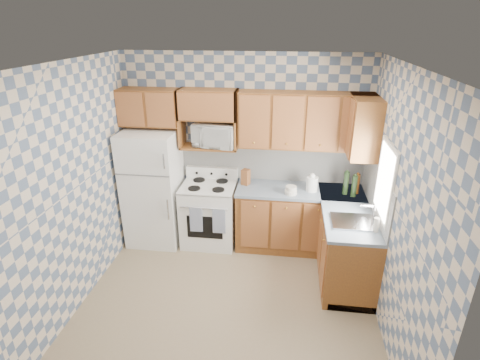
# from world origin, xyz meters

# --- Properties ---
(floor) EXTENTS (3.40, 3.40, 0.00)m
(floor) POSITION_xyz_m (0.00, 0.00, 0.00)
(floor) COLOR #857153
(floor) RESTS_ON ground
(back_wall) EXTENTS (3.40, 0.02, 2.70)m
(back_wall) POSITION_xyz_m (0.00, 1.60, 1.35)
(back_wall) COLOR slate
(back_wall) RESTS_ON ground
(right_wall) EXTENTS (0.02, 3.20, 2.70)m
(right_wall) POSITION_xyz_m (1.70, 0.00, 1.35)
(right_wall) COLOR slate
(right_wall) RESTS_ON ground
(backsplash_back) EXTENTS (2.60, 0.02, 0.56)m
(backsplash_back) POSITION_xyz_m (0.40, 1.59, 1.20)
(backsplash_back) COLOR silver
(backsplash_back) RESTS_ON back_wall
(backsplash_right) EXTENTS (0.02, 1.60, 0.56)m
(backsplash_right) POSITION_xyz_m (1.69, 0.80, 1.20)
(backsplash_right) COLOR silver
(backsplash_right) RESTS_ON right_wall
(refrigerator) EXTENTS (0.75, 0.70, 1.68)m
(refrigerator) POSITION_xyz_m (-1.27, 1.25, 0.84)
(refrigerator) COLOR white
(refrigerator) RESTS_ON floor
(stove_body) EXTENTS (0.76, 0.65, 0.90)m
(stove_body) POSITION_xyz_m (-0.47, 1.28, 0.45)
(stove_body) COLOR white
(stove_body) RESTS_ON floor
(cooktop) EXTENTS (0.76, 0.65, 0.02)m
(cooktop) POSITION_xyz_m (-0.47, 1.28, 0.91)
(cooktop) COLOR silver
(cooktop) RESTS_ON stove_body
(backguard) EXTENTS (0.76, 0.08, 0.17)m
(backguard) POSITION_xyz_m (-0.47, 1.55, 1.00)
(backguard) COLOR white
(backguard) RESTS_ON cooktop
(dish_towel_left) EXTENTS (0.17, 0.02, 0.37)m
(dish_towel_left) POSITION_xyz_m (-0.58, 0.93, 0.55)
(dish_towel_left) COLOR navy
(dish_towel_left) RESTS_ON stove_body
(dish_towel_right) EXTENTS (0.17, 0.02, 0.37)m
(dish_towel_right) POSITION_xyz_m (-0.26, 0.93, 0.55)
(dish_towel_right) COLOR navy
(dish_towel_right) RESTS_ON stove_body
(base_cabinets_back) EXTENTS (1.75, 0.60, 0.88)m
(base_cabinets_back) POSITION_xyz_m (0.82, 1.30, 0.44)
(base_cabinets_back) COLOR brown
(base_cabinets_back) RESTS_ON floor
(base_cabinets_right) EXTENTS (0.60, 1.60, 0.88)m
(base_cabinets_right) POSITION_xyz_m (1.40, 0.80, 0.44)
(base_cabinets_right) COLOR brown
(base_cabinets_right) RESTS_ON floor
(countertop_back) EXTENTS (1.77, 0.63, 0.04)m
(countertop_back) POSITION_xyz_m (0.82, 1.30, 0.90)
(countertop_back) COLOR slate
(countertop_back) RESTS_ON base_cabinets_back
(countertop_right) EXTENTS (0.63, 1.60, 0.04)m
(countertop_right) POSITION_xyz_m (1.40, 0.80, 0.90)
(countertop_right) COLOR slate
(countertop_right) RESTS_ON base_cabinets_right
(upper_cabinets_back) EXTENTS (1.75, 0.33, 0.74)m
(upper_cabinets_back) POSITION_xyz_m (0.82, 1.44, 1.85)
(upper_cabinets_back) COLOR brown
(upper_cabinets_back) RESTS_ON back_wall
(upper_cabinets_fridge) EXTENTS (0.82, 0.33, 0.50)m
(upper_cabinets_fridge) POSITION_xyz_m (-1.29, 1.44, 1.97)
(upper_cabinets_fridge) COLOR brown
(upper_cabinets_fridge) RESTS_ON back_wall
(upper_cabinets_right) EXTENTS (0.33, 0.70, 0.74)m
(upper_cabinets_right) POSITION_xyz_m (1.53, 1.25, 1.85)
(upper_cabinets_right) COLOR brown
(upper_cabinets_right) RESTS_ON right_wall
(microwave_shelf) EXTENTS (0.80, 0.33, 0.03)m
(microwave_shelf) POSITION_xyz_m (-0.47, 1.44, 1.44)
(microwave_shelf) COLOR brown
(microwave_shelf) RESTS_ON back_wall
(microwave) EXTENTS (0.64, 0.48, 0.33)m
(microwave) POSITION_xyz_m (-0.38, 1.46, 1.61)
(microwave) COLOR white
(microwave) RESTS_ON microwave_shelf
(sink) EXTENTS (0.48, 0.40, 0.03)m
(sink) POSITION_xyz_m (1.40, 0.45, 0.93)
(sink) COLOR #B7B7BC
(sink) RESTS_ON countertop_right
(window) EXTENTS (0.02, 0.66, 0.86)m
(window) POSITION_xyz_m (1.69, 0.45, 1.45)
(window) COLOR silver
(window) RESTS_ON right_wall
(bottle_0) EXTENTS (0.07, 0.07, 0.31)m
(bottle_0) POSITION_xyz_m (1.41, 1.23, 1.08)
(bottle_0) COLOR black
(bottle_0) RESTS_ON countertop_back
(bottle_1) EXTENTS (0.07, 0.07, 0.29)m
(bottle_1) POSITION_xyz_m (1.51, 1.17, 1.07)
(bottle_1) COLOR black
(bottle_1) RESTS_ON countertop_back
(bottle_2) EXTENTS (0.07, 0.07, 0.27)m
(bottle_2) POSITION_xyz_m (1.56, 1.27, 1.06)
(bottle_2) COLOR #643310
(bottle_2) RESTS_ON countertop_back
(knife_block) EXTENTS (0.13, 0.13, 0.22)m
(knife_block) POSITION_xyz_m (0.05, 1.37, 1.03)
(knife_block) COLOR brown
(knife_block) RESTS_ON countertop_back
(electric_kettle) EXTENTS (0.16, 0.16, 0.20)m
(electric_kettle) POSITION_xyz_m (0.97, 1.27, 1.02)
(electric_kettle) COLOR white
(electric_kettle) RESTS_ON countertop_back
(food_containers) EXTENTS (0.17, 0.17, 0.11)m
(food_containers) POSITION_xyz_m (0.69, 1.13, 0.98)
(food_containers) COLOR beige
(food_containers) RESTS_ON countertop_back
(soap_bottle) EXTENTS (0.06, 0.06, 0.17)m
(soap_bottle) POSITION_xyz_m (1.62, 0.27, 1.01)
(soap_bottle) COLOR beige
(soap_bottle) RESTS_ON countertop_right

